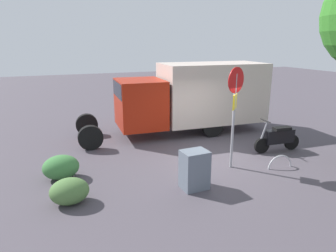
{
  "coord_description": "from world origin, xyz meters",
  "views": [
    {
      "loc": [
        4.85,
        8.36,
        3.8
      ],
      "look_at": [
        1.42,
        -0.41,
        1.17
      ],
      "focal_mm": 32.29,
      "sensor_mm": 36.0,
      "label": 1
    }
  ],
  "objects_px": {
    "box_truck_near": "(192,95)",
    "stop_sign": "(235,102)",
    "utility_cabinet": "(194,170)",
    "bike_rack_hoop": "(280,168)",
    "motorcycle": "(278,137)"
  },
  "relations": [
    {
      "from": "utility_cabinet",
      "to": "bike_rack_hoop",
      "type": "distance_m",
      "value": 3.14
    },
    {
      "from": "motorcycle",
      "to": "bike_rack_hoop",
      "type": "distance_m",
      "value": 1.64
    },
    {
      "from": "box_truck_near",
      "to": "motorcycle",
      "type": "distance_m",
      "value": 3.97
    },
    {
      "from": "motorcycle",
      "to": "utility_cabinet",
      "type": "distance_m",
      "value": 4.3
    },
    {
      "from": "stop_sign",
      "to": "box_truck_near",
      "type": "bearing_deg",
      "value": -97.5
    },
    {
      "from": "stop_sign",
      "to": "motorcycle",
      "type": "bearing_deg",
      "value": -165.06
    },
    {
      "from": "box_truck_near",
      "to": "utility_cabinet",
      "type": "distance_m",
      "value": 5.42
    },
    {
      "from": "box_truck_near",
      "to": "motorcycle",
      "type": "relative_size",
      "value": 4.43
    },
    {
      "from": "motorcycle",
      "to": "bike_rack_hoop",
      "type": "xyz_separation_m",
      "value": [
        0.95,
        1.23,
        -0.52
      ]
    },
    {
      "from": "box_truck_near",
      "to": "motorcycle",
      "type": "bearing_deg",
      "value": 121.36
    },
    {
      "from": "stop_sign",
      "to": "utility_cabinet",
      "type": "height_order",
      "value": "stop_sign"
    },
    {
      "from": "box_truck_near",
      "to": "stop_sign",
      "type": "height_order",
      "value": "stop_sign"
    },
    {
      "from": "utility_cabinet",
      "to": "bike_rack_hoop",
      "type": "xyz_separation_m",
      "value": [
        -3.09,
        -0.23,
        -0.53
      ]
    },
    {
      "from": "motorcycle",
      "to": "utility_cabinet",
      "type": "relative_size",
      "value": 1.72
    },
    {
      "from": "box_truck_near",
      "to": "stop_sign",
      "type": "distance_m",
      "value": 4.04
    }
  ]
}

